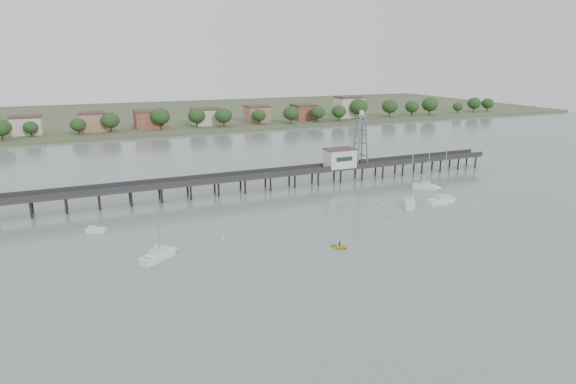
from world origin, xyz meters
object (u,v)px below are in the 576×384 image
(pier, at_px, (255,176))
(sailboat_c, at_px, (410,202))
(yellow_dinghy, at_px, (339,248))
(white_tender, at_px, (95,230))
(sailboat_a, at_px, (164,253))
(lattice_tower, at_px, (361,141))
(sailboat_d, at_px, (445,200))
(sailboat_e, at_px, (429,187))

(pier, xyz_separation_m, sailboat_c, (28.87, -26.77, -3.15))
(sailboat_c, bearing_deg, yellow_dinghy, 156.00)
(white_tender, relative_size, yellow_dinghy, 1.31)
(sailboat_c, bearing_deg, sailboat_a, 133.32)
(lattice_tower, xyz_separation_m, sailboat_a, (-60.97, -34.89, -10.46))
(sailboat_c, distance_m, sailboat_d, 9.38)
(sailboat_c, bearing_deg, lattice_tower, 29.78)
(sailboat_e, relative_size, yellow_dinghy, 3.75)
(pier, distance_m, sailboat_a, 45.78)
(sailboat_d, bearing_deg, white_tender, 166.18)
(pier, relative_size, white_tender, 37.69)
(pier, xyz_separation_m, lattice_tower, (31.50, 0.00, 7.31))
(white_tender, distance_m, yellow_dinghy, 48.44)
(pier, distance_m, sailboat_e, 45.91)
(sailboat_e, xyz_separation_m, sailboat_a, (-71.91, -17.64, -0.01))
(lattice_tower, relative_size, sailboat_c, 1.21)
(sailboat_c, bearing_deg, pier, 82.56)
(pier, height_order, lattice_tower, lattice_tower)
(sailboat_a, relative_size, sailboat_c, 0.99)
(sailboat_e, bearing_deg, sailboat_c, -104.15)
(lattice_tower, xyz_separation_m, sailboat_c, (-2.63, -26.77, -10.46))
(pier, xyz_separation_m, white_tender, (-39.91, -16.98, -3.35))
(lattice_tower, distance_m, white_tender, 74.17)
(sailboat_e, height_order, white_tender, sailboat_e)
(pier, distance_m, lattice_tower, 32.34)
(sailboat_c, xyz_separation_m, white_tender, (-68.78, 9.79, -0.20))
(sailboat_d, height_order, white_tender, sailboat_d)
(pier, distance_m, sailboat_c, 39.50)
(lattice_tower, relative_size, sailboat_e, 1.36)
(sailboat_a, distance_m, yellow_dinghy, 31.31)
(lattice_tower, relative_size, yellow_dinghy, 5.10)
(sailboat_c, bearing_deg, white_tender, 117.29)
(sailboat_e, relative_size, white_tender, 2.86)
(sailboat_a, distance_m, sailboat_d, 67.90)
(pier, relative_size, lattice_tower, 9.68)
(sailboat_d, relative_size, yellow_dinghy, 4.61)
(sailboat_a, height_order, sailboat_d, sailboat_d)
(sailboat_d, bearing_deg, sailboat_c, 164.67)
(lattice_tower, relative_size, sailboat_a, 1.22)
(lattice_tower, height_order, sailboat_c, lattice_tower)
(sailboat_a, xyz_separation_m, yellow_dinghy, (30.11, -8.58, -0.64))
(pier, bearing_deg, white_tender, -156.96)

